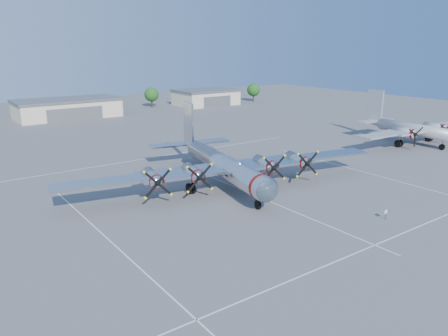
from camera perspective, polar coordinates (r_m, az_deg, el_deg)
ground at (r=62.81m, az=2.59°, el=-2.97°), size 260.00×260.00×0.00m
parking_lines at (r=61.52m, az=3.60°, el=-3.38°), size 60.00×50.08×0.01m
hangar_center at (r=134.84m, az=-19.78°, el=7.37°), size 28.60×14.60×5.40m
hangar_east at (r=155.10m, az=-2.39°, el=9.24°), size 20.60×14.60×5.40m
tree_east at (r=151.16m, az=-9.45°, el=9.45°), size 4.80×4.80×6.64m
tree_far_east at (r=165.26m, az=3.87°, el=10.14°), size 4.80×4.80×6.64m
main_bomber_b29 at (r=65.51m, az=-0.32°, el=-2.16°), size 53.83×41.95×10.66m
twin_engine_east at (r=101.41m, az=22.93°, el=3.02°), size 34.30×25.60×10.45m
info_placard at (r=55.82m, az=20.37°, el=-5.50°), size 0.62×0.13×1.18m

